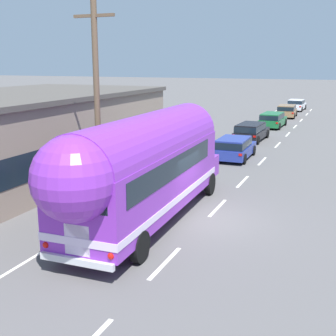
{
  "coord_description": "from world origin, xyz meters",
  "views": [
    {
      "loc": [
        4.84,
        -15.63,
        5.94
      ],
      "look_at": [
        -1.83,
        0.55,
        1.77
      ],
      "focal_mm": 47.67,
      "sensor_mm": 36.0,
      "label": 1
    }
  ],
  "objects_px": {
    "utility_pole": "(97,101)",
    "car_second": "(251,131)",
    "car_third": "(273,119)",
    "car_fifth": "(296,104)",
    "car_fourth": "(287,110)",
    "car_lead": "(234,147)",
    "painted_bus": "(143,166)"
  },
  "relations": [
    {
      "from": "car_second",
      "to": "car_fifth",
      "type": "bearing_deg",
      "value": 88.84
    },
    {
      "from": "painted_bus",
      "to": "car_lead",
      "type": "height_order",
      "value": "painted_bus"
    },
    {
      "from": "painted_bus",
      "to": "car_lead",
      "type": "relative_size",
      "value": 2.83
    },
    {
      "from": "utility_pole",
      "to": "painted_bus",
      "type": "relative_size",
      "value": 0.7
    },
    {
      "from": "car_second",
      "to": "car_third",
      "type": "xyz_separation_m",
      "value": [
        0.3,
        8.0,
        -0.0
      ]
    },
    {
      "from": "car_second",
      "to": "car_fifth",
      "type": "relative_size",
      "value": 1.03
    },
    {
      "from": "utility_pole",
      "to": "car_third",
      "type": "distance_m",
      "value": 26.64
    },
    {
      "from": "painted_bus",
      "to": "car_fourth",
      "type": "relative_size",
      "value": 2.81
    },
    {
      "from": "painted_bus",
      "to": "car_lead",
      "type": "xyz_separation_m",
      "value": [
        0.19,
        12.76,
        -1.52
      ]
    },
    {
      "from": "car_lead",
      "to": "car_fourth",
      "type": "distance_m",
      "value": 23.49
    },
    {
      "from": "car_second",
      "to": "car_fifth",
      "type": "distance_m",
      "value": 24.41
    },
    {
      "from": "car_lead",
      "to": "car_third",
      "type": "height_order",
      "value": "same"
    },
    {
      "from": "utility_pole",
      "to": "car_second",
      "type": "relative_size",
      "value": 1.78
    },
    {
      "from": "car_lead",
      "to": "car_fourth",
      "type": "xyz_separation_m",
      "value": [
        -0.02,
        23.49,
        -0.0
      ]
    },
    {
      "from": "car_third",
      "to": "car_fifth",
      "type": "xyz_separation_m",
      "value": [
        0.19,
        16.4,
        -0.05
      ]
    },
    {
      "from": "utility_pole",
      "to": "car_fourth",
      "type": "bearing_deg",
      "value": 85.1
    },
    {
      "from": "car_fourth",
      "to": "car_fifth",
      "type": "distance_m",
      "value": 7.98
    },
    {
      "from": "car_second",
      "to": "car_third",
      "type": "height_order",
      "value": "same"
    },
    {
      "from": "utility_pole",
      "to": "car_third",
      "type": "xyz_separation_m",
      "value": [
        2.83,
        26.24,
        -3.63
      ]
    },
    {
      "from": "car_fifth",
      "to": "car_third",
      "type": "bearing_deg",
      "value": -90.67
    },
    {
      "from": "car_fifth",
      "to": "painted_bus",
      "type": "bearing_deg",
      "value": -90.29
    },
    {
      "from": "car_lead",
      "to": "car_fifth",
      "type": "distance_m",
      "value": 31.47
    },
    {
      "from": "car_fourth",
      "to": "car_lead",
      "type": "bearing_deg",
      "value": -89.96
    },
    {
      "from": "car_third",
      "to": "car_fourth",
      "type": "relative_size",
      "value": 1.08
    },
    {
      "from": "utility_pole",
      "to": "car_fourth",
      "type": "distance_m",
      "value": 34.98
    },
    {
      "from": "car_lead",
      "to": "car_third",
      "type": "bearing_deg",
      "value": 90.58
    },
    {
      "from": "utility_pole",
      "to": "car_lead",
      "type": "bearing_deg",
      "value": 75.03
    },
    {
      "from": "utility_pole",
      "to": "car_second",
      "type": "xyz_separation_m",
      "value": [
        2.53,
        18.24,
        -3.63
      ]
    },
    {
      "from": "car_lead",
      "to": "car_fourth",
      "type": "relative_size",
      "value": 0.99
    },
    {
      "from": "painted_bus",
      "to": "car_fourth",
      "type": "height_order",
      "value": "painted_bus"
    },
    {
      "from": "painted_bus",
      "to": "car_fifth",
      "type": "height_order",
      "value": "painted_bus"
    },
    {
      "from": "car_lead",
      "to": "car_second",
      "type": "height_order",
      "value": "same"
    }
  ]
}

